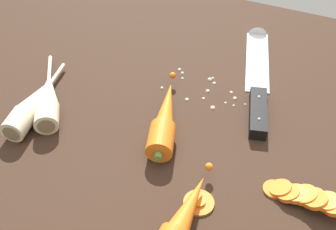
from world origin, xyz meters
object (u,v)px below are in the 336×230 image
(chefs_knife, at_px, (258,71))
(whole_carrot_second, at_px, (181,223))
(parsnip_front, at_px, (48,99))
(carrot_slice_stray_near, at_px, (199,202))
(whole_carrot, at_px, (165,119))
(carrot_slice_stack, at_px, (304,196))
(parsnip_mid_left, at_px, (30,107))

(chefs_knife, height_order, whole_carrot_second, whole_carrot_second)
(parsnip_front, relative_size, carrot_slice_stray_near, 4.32)
(whole_carrot, distance_m, carrot_slice_stack, 0.24)
(parsnip_front, bearing_deg, chefs_knife, 38.86)
(whole_carrot_second, bearing_deg, parsnip_mid_left, 162.74)
(parsnip_front, distance_m, carrot_slice_stack, 0.44)
(whole_carrot, distance_m, parsnip_mid_left, 0.23)
(whole_carrot, relative_size, parsnip_front, 1.07)
(parsnip_front, xyz_separation_m, carrot_slice_stack, (0.44, -0.02, -0.01))
(whole_carrot, height_order, parsnip_mid_left, whole_carrot)
(parsnip_mid_left, bearing_deg, carrot_slice_stack, 1.81)
(chefs_knife, xyz_separation_m, parsnip_mid_left, (-0.32, -0.27, 0.01))
(parsnip_mid_left, height_order, carrot_slice_stack, parsnip_mid_left)
(whole_carrot, distance_m, parsnip_front, 0.21)
(chefs_knife, xyz_separation_m, carrot_slice_stray_near, (0.01, -0.32, -0.00))
(parsnip_mid_left, xyz_separation_m, carrot_slice_stack, (0.46, 0.01, -0.01))
(parsnip_front, bearing_deg, carrot_slice_stack, -1.96)
(carrot_slice_stray_near, bearing_deg, whole_carrot, 132.48)
(chefs_knife, xyz_separation_m, whole_carrot_second, (0.00, -0.37, 0.01))
(whole_carrot_second, distance_m, carrot_slice_stack, 0.18)
(whole_carrot_second, height_order, parsnip_mid_left, whole_carrot_second)
(parsnip_front, bearing_deg, parsnip_mid_left, -116.00)
(chefs_knife, xyz_separation_m, whole_carrot, (-0.10, -0.21, 0.01))
(parsnip_front, height_order, parsnip_mid_left, same)
(whole_carrot, relative_size, whole_carrot_second, 1.08)
(chefs_knife, bearing_deg, whole_carrot, -115.71)
(whole_carrot_second, bearing_deg, whole_carrot, 121.22)
(whole_carrot, relative_size, carrot_slice_stray_near, 4.62)
(parsnip_front, height_order, carrot_slice_stack, parsnip_front)
(chefs_knife, height_order, carrot_slice_stack, carrot_slice_stack)
(parsnip_front, relative_size, parsnip_mid_left, 0.93)
(parsnip_front, distance_m, carrot_slice_stray_near, 0.32)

